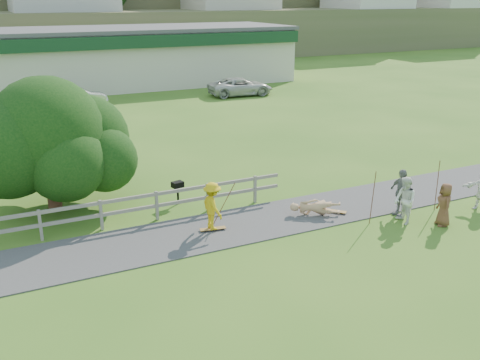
% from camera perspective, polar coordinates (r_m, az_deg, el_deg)
% --- Properties ---
extents(ground, '(260.00, 260.00, 0.00)m').
position_cam_1_polar(ground, '(17.64, 0.74, -6.96)').
color(ground, '#34601B').
rests_on(ground, ground).
extents(path, '(34.00, 3.00, 0.04)m').
position_cam_1_polar(path, '(18.86, -1.31, -5.10)').
color(path, '#39393C').
rests_on(path, ground).
extents(fence, '(15.05, 0.10, 1.10)m').
position_cam_1_polar(fence, '(18.99, -16.45, -3.44)').
color(fence, slate).
rests_on(fence, ground).
extents(strip_mall, '(32.50, 10.75, 5.10)m').
position_cam_1_polar(strip_mall, '(50.62, -13.33, 12.69)').
color(strip_mall, beige).
rests_on(strip_mall, ground).
extents(skater_rider, '(0.72, 1.14, 1.68)m').
position_cam_1_polar(skater_rider, '(18.32, -2.95, -3.08)').
color(skater_rider, gold).
rests_on(skater_rider, ground).
extents(skater_fallen, '(1.31, 1.80, 0.67)m').
position_cam_1_polar(skater_fallen, '(19.94, 7.98, -2.93)').
color(skater_fallen, tan).
rests_on(skater_fallen, ground).
extents(spectator_a, '(0.81, 0.95, 1.72)m').
position_cam_1_polar(spectator_a, '(19.84, 17.18, -2.12)').
color(spectator_a, silver).
rests_on(spectator_a, ground).
extents(spectator_b, '(0.45, 1.06, 1.80)m').
position_cam_1_polar(spectator_b, '(20.48, 16.79, -1.30)').
color(spectator_b, gray).
rests_on(spectator_b, ground).
extents(spectator_c, '(0.77, 0.90, 1.57)m').
position_cam_1_polar(spectator_c, '(20.14, 20.97, -2.46)').
color(spectator_c, brown).
rests_on(spectator_c, ground).
extents(car_silver, '(4.20, 1.74, 1.35)m').
position_cam_1_polar(car_silver, '(41.68, -16.84, 8.48)').
color(car_silver, '#B0B5B8').
rests_on(car_silver, ground).
extents(car_white, '(5.40, 2.79, 1.46)m').
position_cam_1_polar(car_white, '(44.30, 0.04, 9.93)').
color(car_white, '#B8B8B4').
rests_on(car_white, ground).
extents(tree, '(6.82, 6.82, 4.34)m').
position_cam_1_polar(tree, '(21.05, -19.68, 2.59)').
color(tree, black).
rests_on(tree, ground).
extents(bbq, '(0.48, 0.41, 0.92)m').
position_cam_1_polar(bbq, '(20.99, -6.64, -1.37)').
color(bbq, black).
rests_on(bbq, ground).
extents(longboard_rider, '(0.93, 0.37, 0.10)m').
position_cam_1_polar(longboard_rider, '(18.63, -2.91, -5.33)').
color(longboard_rider, brown).
rests_on(longboard_rider, ground).
extents(longboard_fallen, '(0.79, 0.84, 0.10)m').
position_cam_1_polar(longboard_fallen, '(20.40, 9.98, -3.38)').
color(longboard_fallen, brown).
rests_on(longboard_fallen, ground).
extents(helmet, '(0.27, 0.27, 0.27)m').
position_cam_1_polar(helmet, '(20.60, 8.81, -2.85)').
color(helmet, '#A41F09').
rests_on(helmet, ground).
extents(pole_rider, '(0.03, 0.03, 1.75)m').
position_cam_1_polar(pole_rider, '(18.87, -1.75, -2.27)').
color(pole_rider, brown).
rests_on(pole_rider, ground).
extents(pole_spec_left, '(0.03, 0.03, 1.96)m').
position_cam_1_polar(pole_spec_left, '(19.46, 13.97, -1.85)').
color(pole_spec_left, brown).
rests_on(pole_spec_left, ground).
extents(pole_spec_right, '(0.03, 0.03, 1.99)m').
position_cam_1_polar(pole_spec_right, '(21.35, 20.28, -0.59)').
color(pole_spec_right, brown).
rests_on(pole_spec_right, ground).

